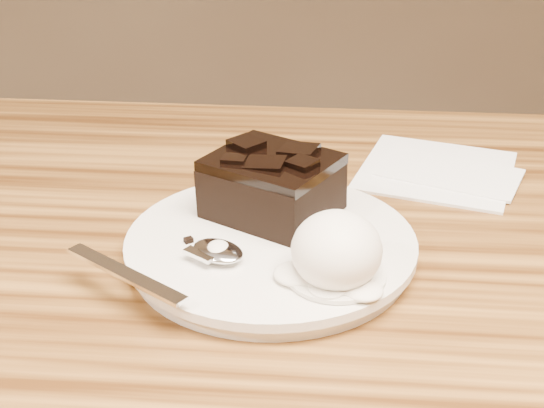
# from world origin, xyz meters

# --- Properties ---
(plate) EXTENTS (0.21, 0.21, 0.02)m
(plate) POSITION_xyz_m (-0.08, 0.07, 0.76)
(plate) COLOR silver
(plate) RESTS_ON dining_table
(brownie) EXTENTS (0.11, 0.11, 0.04)m
(brownie) POSITION_xyz_m (-0.08, 0.11, 0.79)
(brownie) COLOR black
(brownie) RESTS_ON plate
(ice_cream_scoop) EXTENTS (0.06, 0.06, 0.05)m
(ice_cream_scoop) POSITION_xyz_m (-0.03, 0.03, 0.79)
(ice_cream_scoop) COLOR white
(ice_cream_scoop) RESTS_ON plate
(melt_puddle) EXTENTS (0.07, 0.07, 0.00)m
(melt_puddle) POSITION_xyz_m (-0.03, 0.03, 0.77)
(melt_puddle) COLOR silver
(melt_puddle) RESTS_ON plate
(spoon) EXTENTS (0.15, 0.11, 0.01)m
(spoon) POSITION_xyz_m (-0.11, 0.04, 0.77)
(spoon) COLOR silver
(spoon) RESTS_ON plate
(napkin) EXTENTS (0.16, 0.16, 0.01)m
(napkin) POSITION_xyz_m (0.06, 0.24, 0.75)
(napkin) COLOR white
(napkin) RESTS_ON dining_table
(crumb_a) EXTENTS (0.01, 0.01, 0.00)m
(crumb_a) POSITION_xyz_m (-0.14, 0.06, 0.77)
(crumb_a) COLOR black
(crumb_a) RESTS_ON plate
(crumb_b) EXTENTS (0.01, 0.01, 0.00)m
(crumb_b) POSITION_xyz_m (-0.10, 0.09, 0.77)
(crumb_b) COLOR black
(crumb_b) RESTS_ON plate
(crumb_c) EXTENTS (0.01, 0.00, 0.00)m
(crumb_c) POSITION_xyz_m (-0.05, 0.04, 0.77)
(crumb_c) COLOR black
(crumb_c) RESTS_ON plate
(crumb_d) EXTENTS (0.01, 0.01, 0.00)m
(crumb_d) POSITION_xyz_m (-0.03, 0.02, 0.77)
(crumb_d) COLOR black
(crumb_d) RESTS_ON plate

